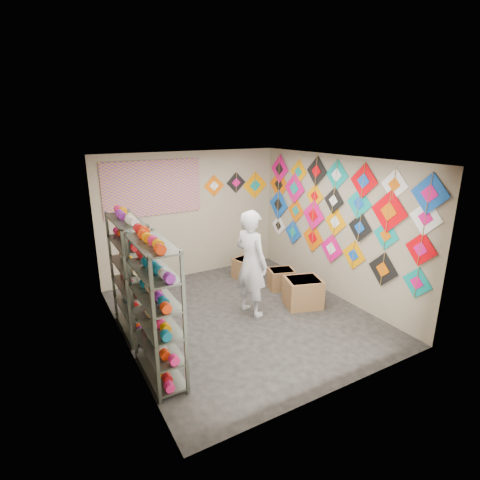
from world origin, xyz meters
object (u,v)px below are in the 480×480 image
carton_a (303,292)px  shopkeeper (251,263)px  shelf_rack_back (131,277)px  carton_c (247,269)px  carton_b (281,279)px  shelf_rack_front (156,311)px

carton_a → shopkeeper: bearing=-176.3°
shopkeeper → carton_a: 1.21m
shopkeeper → shelf_rack_back: bearing=64.5°
shelf_rack_back → carton_c: size_ratio=3.68×
carton_b → shelf_rack_back: bearing=-159.2°
shopkeeper → carton_c: 1.70m
carton_c → shopkeeper: bearing=-132.6°
carton_c → carton_a: bearing=-95.8°
shelf_rack_back → shelf_rack_front: bearing=-90.0°
shelf_rack_back → carton_b: size_ratio=3.81×
shelf_rack_back → shopkeeper: size_ratio=1.01×
carton_a → carton_c: carton_a is taller
shelf_rack_front → shopkeeper: size_ratio=1.01×
carton_c → shelf_rack_front: bearing=-154.4°
carton_a → carton_b: carton_a is taller
carton_a → shelf_rack_back: bearing=-175.0°
carton_a → carton_c: bearing=116.2°
shelf_rack_back → carton_a: 3.07m
carton_a → carton_b: size_ratio=1.27×
shelf_rack_front → shelf_rack_back: (0.00, 1.30, 0.00)m
shelf_rack_back → carton_b: bearing=3.2°
carton_a → carton_c: (-0.24, 1.60, -0.04)m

